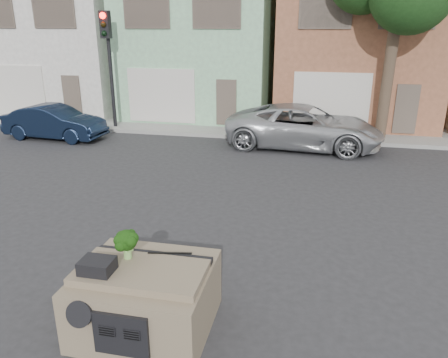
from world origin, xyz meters
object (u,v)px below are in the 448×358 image
(navy_sedan, at_px, (57,139))
(silver_pickup, at_px, (303,147))
(traffic_signal, at_px, (110,72))
(broccoli, at_px, (127,244))

(navy_sedan, height_order, silver_pickup, silver_pickup)
(silver_pickup, relative_size, traffic_signal, 1.15)
(navy_sedan, distance_m, silver_pickup, 10.18)
(silver_pickup, xyz_separation_m, broccoli, (-2.28, -11.17, 1.36))
(silver_pickup, relative_size, broccoli, 12.15)
(silver_pickup, height_order, traffic_signal, traffic_signal)
(traffic_signal, bearing_deg, silver_pickup, -8.14)
(navy_sedan, relative_size, broccoli, 8.71)
(navy_sedan, xyz_separation_m, silver_pickup, (10.15, 0.79, 0.00))
(navy_sedan, bearing_deg, traffic_signal, -36.17)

